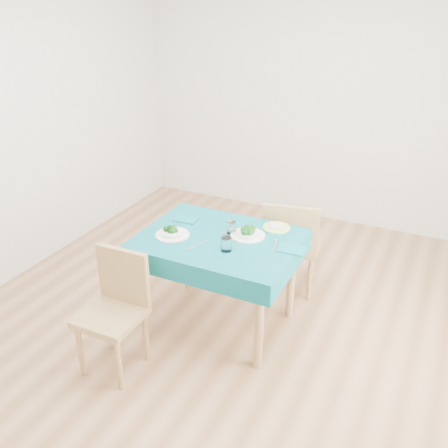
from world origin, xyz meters
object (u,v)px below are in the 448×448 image
at_px(chair_far, 293,228).
at_px(bowl_far, 248,231).
at_px(table, 219,282).
at_px(bowl_near, 172,231).
at_px(side_plate, 276,228).
at_px(chair_near, 110,308).

distance_m(chair_far, bowl_far, 0.70).
relative_size(chair_far, bowl_far, 4.46).
height_order(table, chair_far, chair_far).
height_order(table, bowl_near, bowl_near).
xyz_separation_m(bowl_far, side_plate, (0.14, 0.21, -0.03)).
height_order(bowl_near, bowl_far, bowl_far).
bearing_deg(side_plate, bowl_near, -145.06).
xyz_separation_m(chair_near, bowl_far, (0.60, 0.88, 0.30)).
relative_size(table, side_plate, 5.51).
height_order(table, bowl_far, bowl_far).
bearing_deg(table, chair_far, 67.79).
relative_size(table, chair_far, 1.00).
bearing_deg(table, chair_near, -119.17).
xyz_separation_m(chair_far, bowl_near, (-0.63, -0.89, 0.23)).
distance_m(chair_far, bowl_near, 1.11).
bearing_deg(side_plate, bowl_far, -123.60).
xyz_separation_m(table, side_plate, (0.32, 0.33, 0.38)).
height_order(table, side_plate, side_plate).
relative_size(bowl_far, side_plate, 1.24).
bearing_deg(table, side_plate, 45.79).
bearing_deg(chair_near, bowl_far, 54.82).
distance_m(table, side_plate, 0.60).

